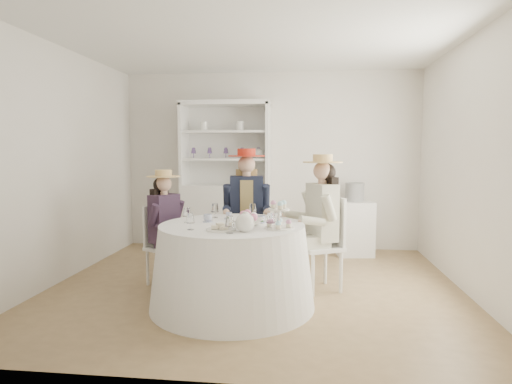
# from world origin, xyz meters

# --- Properties ---
(ground) EXTENTS (4.50, 4.50, 0.00)m
(ground) POSITION_xyz_m (0.00, 0.00, 0.00)
(ground) COLOR olive
(ground) RESTS_ON ground
(ceiling) EXTENTS (4.50, 4.50, 0.00)m
(ceiling) POSITION_xyz_m (0.00, 0.00, 2.70)
(ceiling) COLOR white
(ceiling) RESTS_ON wall_back
(wall_back) EXTENTS (4.50, 0.00, 4.50)m
(wall_back) POSITION_xyz_m (0.00, 2.00, 1.35)
(wall_back) COLOR silver
(wall_back) RESTS_ON ground
(wall_front) EXTENTS (4.50, 0.00, 4.50)m
(wall_front) POSITION_xyz_m (0.00, -2.00, 1.35)
(wall_front) COLOR silver
(wall_front) RESTS_ON ground
(wall_left) EXTENTS (0.00, 4.50, 4.50)m
(wall_left) POSITION_xyz_m (-2.25, 0.00, 1.35)
(wall_left) COLOR silver
(wall_left) RESTS_ON ground
(wall_right) EXTENTS (0.00, 4.50, 4.50)m
(wall_right) POSITION_xyz_m (2.25, 0.00, 1.35)
(wall_right) COLOR silver
(wall_right) RESTS_ON ground
(tea_table) EXTENTS (1.60, 1.60, 0.80)m
(tea_table) POSITION_xyz_m (-0.15, -0.59, 0.40)
(tea_table) COLOR white
(tea_table) RESTS_ON ground
(hutch) EXTENTS (1.47, 0.87, 2.24)m
(hutch) POSITION_xyz_m (-0.65, 1.77, 0.80)
(hutch) COLOR silver
(hutch) RESTS_ON ground
(side_table) EXTENTS (0.56, 0.56, 0.78)m
(side_table) POSITION_xyz_m (1.26, 1.65, 0.39)
(side_table) COLOR silver
(side_table) RESTS_ON ground
(hatbox) EXTENTS (0.35, 0.35, 0.27)m
(hatbox) POSITION_xyz_m (1.26, 1.65, 0.91)
(hatbox) COLOR black
(hatbox) RESTS_ON side_table
(guest_left) EXTENTS (0.55, 0.50, 1.30)m
(guest_left) POSITION_xyz_m (-1.00, -0.02, 0.73)
(guest_left) COLOR silver
(guest_left) RESTS_ON ground
(guest_mid) EXTENTS (0.57, 0.59, 1.53)m
(guest_mid) POSITION_xyz_m (-0.15, 0.43, 0.87)
(guest_mid) COLOR silver
(guest_mid) RESTS_ON ground
(guest_right) EXTENTS (0.62, 0.56, 1.47)m
(guest_right) POSITION_xyz_m (0.70, -0.03, 0.83)
(guest_right) COLOR silver
(guest_right) RESTS_ON ground
(spare_chair) EXTENTS (0.43, 0.43, 0.89)m
(spare_chair) POSITION_xyz_m (-0.10, 0.88, 0.48)
(spare_chair) COLOR silver
(spare_chair) RESTS_ON ground
(teacup_a) EXTENTS (0.11, 0.11, 0.07)m
(teacup_a) POSITION_xyz_m (-0.41, -0.50, 0.84)
(teacup_a) COLOR white
(teacup_a) RESTS_ON tea_table
(teacup_b) EXTENTS (0.08, 0.08, 0.06)m
(teacup_b) POSITION_xyz_m (-0.24, -0.29, 0.83)
(teacup_b) COLOR white
(teacup_b) RESTS_ON tea_table
(teacup_c) EXTENTS (0.10, 0.10, 0.06)m
(teacup_c) POSITION_xyz_m (0.12, -0.49, 0.84)
(teacup_c) COLOR white
(teacup_c) RESTS_ON tea_table
(flower_bowl) EXTENTS (0.24, 0.24, 0.05)m
(flower_bowl) POSITION_xyz_m (0.05, -0.62, 0.83)
(flower_bowl) COLOR white
(flower_bowl) RESTS_ON tea_table
(flower_arrangement) EXTENTS (0.19, 0.19, 0.07)m
(flower_arrangement) POSITION_xyz_m (0.02, -0.69, 0.90)
(flower_arrangement) COLOR #D66B95
(flower_arrangement) RESTS_ON tea_table
(table_teapot) EXTENTS (0.24, 0.17, 0.18)m
(table_teapot) POSITION_xyz_m (0.03, -0.95, 0.88)
(table_teapot) COLOR white
(table_teapot) RESTS_ON tea_table
(sandwich_plate) EXTENTS (0.27, 0.27, 0.06)m
(sandwich_plate) POSITION_xyz_m (-0.20, -0.91, 0.82)
(sandwich_plate) COLOR white
(sandwich_plate) RESTS_ON tea_table
(cupcake_stand) EXTENTS (0.26, 0.26, 0.25)m
(cupcake_stand) POSITION_xyz_m (0.31, -0.78, 0.89)
(cupcake_stand) COLOR white
(cupcake_stand) RESTS_ON tea_table
(stemware_set) EXTENTS (0.97, 0.97, 0.15)m
(stemware_set) POSITION_xyz_m (-0.15, -0.59, 0.88)
(stemware_set) COLOR white
(stemware_set) RESTS_ON tea_table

